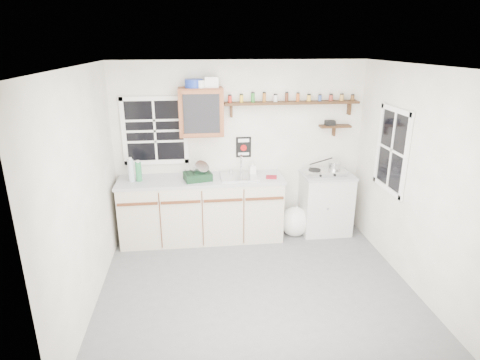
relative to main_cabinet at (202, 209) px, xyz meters
name	(u,v)px	position (x,y,z in m)	size (l,w,h in m)	color
room	(257,186)	(0.58, -1.30, 0.79)	(3.64, 3.24, 2.54)	#575759
main_cabinet	(202,209)	(0.00, 0.00, 0.00)	(2.31, 0.63, 0.92)	beige
right_cabinet	(325,203)	(1.83, 0.03, -0.01)	(0.73, 0.57, 0.91)	beige
sink	(239,176)	(0.54, 0.01, 0.47)	(0.52, 0.44, 0.29)	silver
upper_cabinet	(201,112)	(0.03, 0.14, 1.36)	(0.60, 0.32, 0.65)	brown
upper_cabinet_clutter	(200,83)	(0.04, 0.14, 1.75)	(0.44, 0.24, 0.14)	navy
spice_shelf	(292,102)	(1.30, 0.21, 1.47)	(1.91, 0.18, 0.35)	black
secondary_shelf	(333,126)	(1.94, 0.22, 1.12)	(0.45, 0.16, 0.24)	black
warning_sign	(244,147)	(0.63, 0.29, 0.82)	(0.22, 0.02, 0.30)	black
window_back	(155,131)	(-0.62, 0.29, 1.09)	(0.93, 0.03, 0.98)	black
window_right	(392,150)	(2.37, -0.75, 0.99)	(0.03, 0.78, 1.08)	black
water_bottles	(135,171)	(-0.89, -0.01, 0.61)	(0.18, 0.09, 0.34)	#ACBFC9
dish_rack	(199,174)	(-0.03, -0.06, 0.55)	(0.41, 0.34, 0.27)	black
soap_bottle	(252,168)	(0.74, 0.09, 0.56)	(0.09, 0.09, 0.20)	silver
rag	(271,177)	(0.98, -0.08, 0.47)	(0.15, 0.13, 0.02)	maroon
hotplate	(324,172)	(1.78, 0.01, 0.49)	(0.59, 0.33, 0.08)	silver
saucepan	(334,165)	(1.92, 0.01, 0.58)	(0.40, 0.31, 0.19)	silver
trash_bag	(295,221)	(1.37, -0.04, -0.25)	(0.43, 0.39, 0.49)	white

